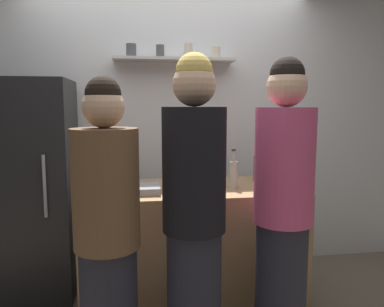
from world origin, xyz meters
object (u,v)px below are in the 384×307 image
at_px(water_bottle_plastic, 89,179).
at_px(person_pink_top, 283,213).
at_px(person_brown_jacket, 107,240).
at_px(baking_pan, 135,190).
at_px(utensil_holder, 205,172).
at_px(person_blonde, 194,221).
at_px(wine_bottle_pale_glass, 233,174).
at_px(refrigerator, 30,189).
at_px(wine_bottle_green_glass, 258,167).

xyz_separation_m(water_bottle_plastic, person_pink_top, (1.14, -0.49, -0.14)).
bearing_deg(person_brown_jacket, baking_pan, 37.04).
bearing_deg(utensil_holder, person_pink_top, -71.92).
xyz_separation_m(person_brown_jacket, person_blonde, (0.46, 0.02, 0.07)).
height_order(wine_bottle_pale_glass, person_blonde, person_blonde).
bearing_deg(person_blonde, wine_bottle_pale_glass, -91.26).
bearing_deg(refrigerator, baking_pan, -31.20).
relative_size(utensil_holder, wine_bottle_pale_glass, 0.75).
distance_m(baking_pan, person_pink_top, 1.00).
relative_size(person_pink_top, person_blonde, 1.00).
bearing_deg(refrigerator, person_blonde, -43.79).
bearing_deg(water_bottle_plastic, person_brown_jacket, -74.94).
distance_m(wine_bottle_pale_glass, person_brown_jacket, 1.09).
relative_size(wine_bottle_pale_glass, person_brown_jacket, 0.18).
distance_m(wine_bottle_green_glass, water_bottle_plastic, 1.31).
height_order(baking_pan, water_bottle_plastic, water_bottle_plastic).
xyz_separation_m(baking_pan, person_brown_jacket, (-0.14, -0.62, -0.12)).
height_order(refrigerator, baking_pan, refrigerator).
bearing_deg(utensil_holder, baking_pan, -146.82).
relative_size(refrigerator, person_pink_top, 0.96).
bearing_deg(wine_bottle_pale_glass, baking_pan, -175.92).
bearing_deg(baking_pan, person_pink_top, -31.88).
bearing_deg(baking_pan, person_brown_jacket, -102.56).
bearing_deg(wine_bottle_pale_glass, person_blonde, -120.81).
bearing_deg(utensil_holder, person_blonde, -103.91).
bearing_deg(person_brown_jacket, wine_bottle_green_glass, -1.05).
relative_size(water_bottle_plastic, person_brown_jacket, 0.15).
bearing_deg(water_bottle_plastic, utensil_holder, 25.07).
bearing_deg(wine_bottle_green_glass, person_pink_top, -98.69).
height_order(baking_pan, wine_bottle_green_glass, wine_bottle_green_glass).
xyz_separation_m(person_pink_top, person_blonde, (-0.53, -0.07, 0.00)).
relative_size(wine_bottle_green_glass, person_brown_jacket, 0.19).
xyz_separation_m(baking_pan, water_bottle_plastic, (-0.29, -0.03, 0.09)).
bearing_deg(wine_bottle_green_glass, person_blonde, -126.34).
bearing_deg(wine_bottle_pale_glass, person_brown_jacket, -141.62).
bearing_deg(person_brown_jacket, wine_bottle_pale_glass, -2.02).
distance_m(wine_bottle_green_glass, person_blonde, 1.11).
bearing_deg(wine_bottle_pale_glass, water_bottle_plastic, -175.19).
distance_m(person_brown_jacket, person_pink_top, 0.99).
relative_size(utensil_holder, water_bottle_plastic, 0.87).
relative_size(refrigerator, wine_bottle_green_glass, 5.51).
height_order(water_bottle_plastic, person_brown_jacket, person_brown_jacket).
xyz_separation_m(refrigerator, person_brown_jacket, (0.68, -1.11, -0.04)).
height_order(baking_pan, person_blonde, person_blonde).
bearing_deg(utensil_holder, wine_bottle_green_glass, -9.43).
distance_m(wine_bottle_pale_glass, person_blonde, 0.76).
distance_m(wine_bottle_green_glass, person_brown_jacket, 1.45).
bearing_deg(person_blonde, baking_pan, -32.17).
bearing_deg(person_blonde, person_pink_top, -143.24).
relative_size(water_bottle_plastic, person_blonde, 0.14).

